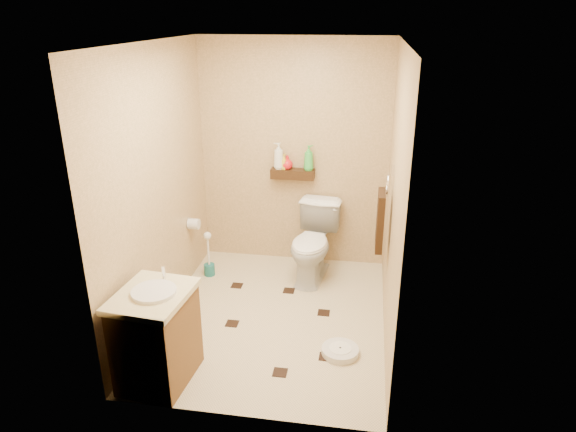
# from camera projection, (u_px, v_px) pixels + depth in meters

# --- Properties ---
(ground) EXTENTS (2.50, 2.50, 0.00)m
(ground) POSITION_uv_depth(u_px,v_px,m) (273.00, 317.00, 4.71)
(ground) COLOR beige
(ground) RESTS_ON ground
(wall_back) EXTENTS (2.00, 0.04, 2.40)m
(wall_back) POSITION_uv_depth(u_px,v_px,m) (294.00, 155.00, 5.41)
(wall_back) COLOR tan
(wall_back) RESTS_ON ground
(wall_front) EXTENTS (2.00, 0.04, 2.40)m
(wall_front) POSITION_uv_depth(u_px,v_px,m) (234.00, 262.00, 3.12)
(wall_front) COLOR tan
(wall_front) RESTS_ON ground
(wall_left) EXTENTS (0.04, 2.50, 2.40)m
(wall_left) POSITION_uv_depth(u_px,v_px,m) (158.00, 188.00, 4.41)
(wall_left) COLOR tan
(wall_left) RESTS_ON ground
(wall_right) EXTENTS (0.04, 2.50, 2.40)m
(wall_right) POSITION_uv_depth(u_px,v_px,m) (394.00, 201.00, 4.12)
(wall_right) COLOR tan
(wall_right) RESTS_ON ground
(ceiling) EXTENTS (2.00, 2.50, 0.02)m
(ceiling) POSITION_uv_depth(u_px,v_px,m) (270.00, 42.00, 3.81)
(ceiling) COLOR white
(ceiling) RESTS_ON wall_back
(wall_shelf) EXTENTS (0.46, 0.14, 0.10)m
(wall_shelf) POSITION_uv_depth(u_px,v_px,m) (293.00, 174.00, 5.40)
(wall_shelf) COLOR #36200E
(wall_shelf) RESTS_ON wall_back
(floor_accents) EXTENTS (1.11, 1.38, 0.01)m
(floor_accents) POSITION_uv_depth(u_px,v_px,m) (280.00, 320.00, 4.66)
(floor_accents) COLOR black
(floor_accents) RESTS_ON ground
(toilet) EXTENTS (0.53, 0.82, 0.78)m
(toilet) POSITION_uv_depth(u_px,v_px,m) (313.00, 243.00, 5.29)
(toilet) COLOR white
(toilet) RESTS_ON ground
(vanity) EXTENTS (0.56, 0.65, 0.86)m
(vanity) POSITION_uv_depth(u_px,v_px,m) (157.00, 335.00, 3.80)
(vanity) COLOR brown
(vanity) RESTS_ON ground
(bathroom_scale) EXTENTS (0.40, 0.40, 0.06)m
(bathroom_scale) POSITION_uv_depth(u_px,v_px,m) (340.00, 351.00, 4.20)
(bathroom_scale) COLOR silver
(bathroom_scale) RESTS_ON ground
(toilet_brush) EXTENTS (0.11, 0.11, 0.50)m
(toilet_brush) POSITION_uv_depth(u_px,v_px,m) (209.00, 260.00, 5.40)
(toilet_brush) COLOR #196567
(toilet_brush) RESTS_ON ground
(towel_ring) EXTENTS (0.12, 0.30, 0.76)m
(towel_ring) POSITION_uv_depth(u_px,v_px,m) (381.00, 218.00, 4.45)
(towel_ring) COLOR silver
(towel_ring) RESTS_ON wall_right
(toilet_paper) EXTENTS (0.12, 0.11, 0.12)m
(toilet_paper) POSITION_uv_depth(u_px,v_px,m) (194.00, 224.00, 5.22)
(toilet_paper) COLOR silver
(toilet_paper) RESTS_ON wall_left
(bottle_a) EXTENTS (0.14, 0.14, 0.28)m
(bottle_a) POSITION_uv_depth(u_px,v_px,m) (279.00, 156.00, 5.35)
(bottle_a) COLOR silver
(bottle_a) RESTS_ON wall_shelf
(bottle_b) EXTENTS (0.10, 0.10, 0.16)m
(bottle_b) POSITION_uv_depth(u_px,v_px,m) (284.00, 162.00, 5.37)
(bottle_b) COLOR gold
(bottle_b) RESTS_ON wall_shelf
(bottle_c) EXTENTS (0.16, 0.16, 0.15)m
(bottle_c) POSITION_uv_depth(u_px,v_px,m) (287.00, 162.00, 5.36)
(bottle_c) COLOR red
(bottle_c) RESTS_ON wall_shelf
(bottle_d) EXTENTS (0.14, 0.14, 0.26)m
(bottle_d) POSITION_uv_depth(u_px,v_px,m) (309.00, 158.00, 5.31)
(bottle_d) COLOR green
(bottle_d) RESTS_ON wall_shelf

